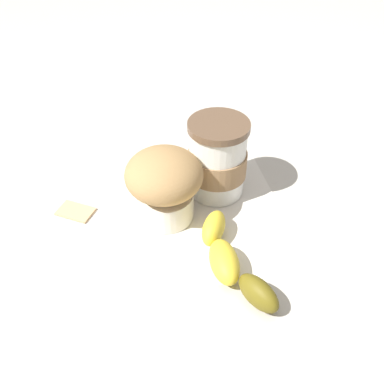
{
  "coord_description": "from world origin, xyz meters",
  "views": [
    {
      "loc": [
        0.46,
        -0.01,
        0.44
      ],
      "look_at": [
        0.0,
        0.0,
        0.04
      ],
      "focal_mm": 42.0,
      "sensor_mm": 36.0,
      "label": 1
    }
  ],
  "objects_px": {
    "muffin": "(164,182)",
    "coffee_cup": "(217,159)",
    "banana": "(230,260)",
    "sugar_packet": "(75,211)"
  },
  "relations": [
    {
      "from": "coffee_cup",
      "to": "muffin",
      "type": "bearing_deg",
      "value": -54.76
    },
    {
      "from": "sugar_packet",
      "to": "muffin",
      "type": "bearing_deg",
      "value": 86.65
    },
    {
      "from": "muffin",
      "to": "banana",
      "type": "distance_m",
      "value": 0.14
    },
    {
      "from": "banana",
      "to": "sugar_packet",
      "type": "distance_m",
      "value": 0.24
    },
    {
      "from": "muffin",
      "to": "coffee_cup",
      "type": "bearing_deg",
      "value": 125.24
    },
    {
      "from": "muffin",
      "to": "banana",
      "type": "relative_size",
      "value": 0.62
    },
    {
      "from": "muffin",
      "to": "sugar_packet",
      "type": "bearing_deg",
      "value": -93.35
    },
    {
      "from": "banana",
      "to": "sugar_packet",
      "type": "xyz_separation_m",
      "value": [
        -0.11,
        -0.21,
        -0.02
      ]
    },
    {
      "from": "banana",
      "to": "sugar_packet",
      "type": "height_order",
      "value": "banana"
    },
    {
      "from": "muffin",
      "to": "sugar_packet",
      "type": "xyz_separation_m",
      "value": [
        -0.01,
        -0.13,
        -0.06
      ]
    }
  ]
}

